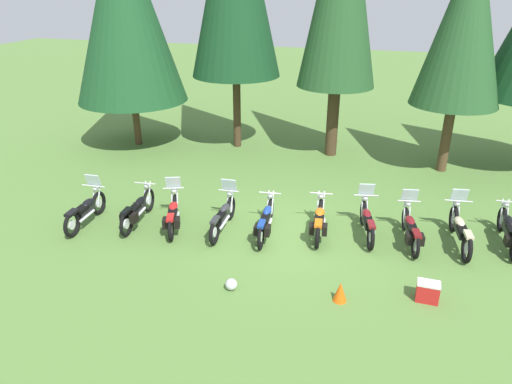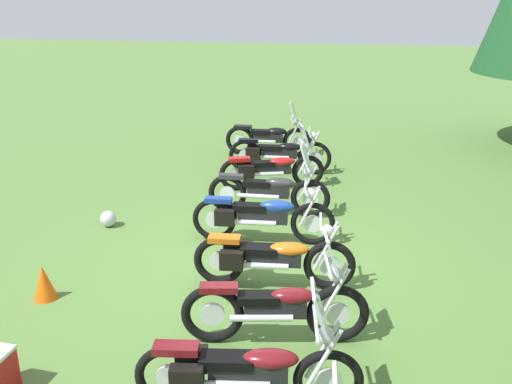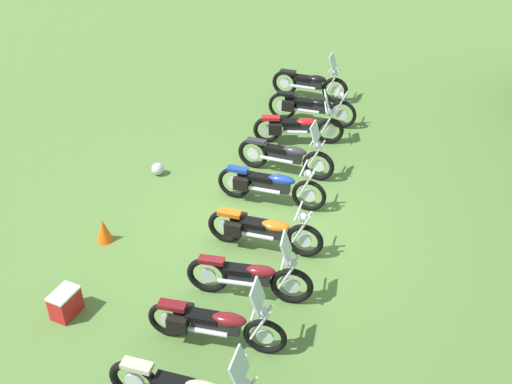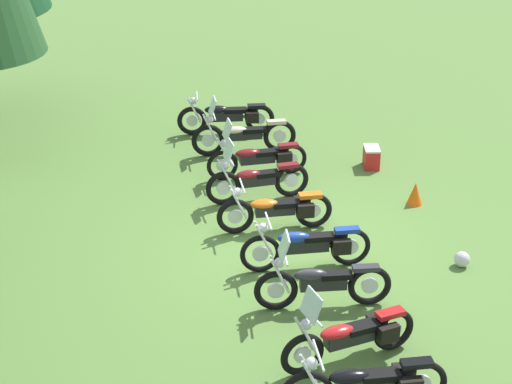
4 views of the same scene
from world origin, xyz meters
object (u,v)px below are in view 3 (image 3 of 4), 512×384
Objects in this scene: dropped_helmet at (158,169)px; motorcycle_7 at (214,323)px; motorcycle_1 at (310,107)px; motorcycle_3 at (287,156)px; picnic_cooler at (65,303)px; motorcycle_5 at (262,229)px; motorcycle_6 at (251,276)px; motorcycle_0 at (311,83)px; traffic_cone at (104,230)px; motorcycle_2 at (297,126)px; motorcycle_4 at (269,185)px.

motorcycle_7 is at bearing 39.35° from dropped_helmet.
motorcycle_3 reaches higher than motorcycle_1.
dropped_helmet is (3.71, -2.42, -0.32)m from motorcycle_1.
dropped_helmet is (-4.42, -0.78, -0.10)m from picnic_cooler.
motorcycle_5 is 3.56m from dropped_helmet.
motorcycle_6 is at bearing -85.04° from motorcycle_1.
motorcycle_0 is at bearing 172.88° from picnic_cooler.
motorcycle_1 is at bearing -75.31° from motorcycle_0.
motorcycle_3 is at bearing 160.94° from picnic_cooler.
motorcycle_6 is (6.61, 1.06, -0.00)m from motorcycle_1.
motorcycle_3 is 2.94m from dropped_helmet.
traffic_cone is (3.62, -2.44, -0.23)m from motorcycle_3.
motorcycle_0 reaches higher than motorcycle_2.
motorcycle_5 is 1.34m from motorcycle_6.
motorcycle_0 is 4.57× the size of traffic_cone.
motorcycle_5 is 1.01× the size of motorcycle_7.
motorcycle_3 is 5.24m from motorcycle_7.
motorcycle_3 is 2.75m from motorcycle_5.
dropped_helmet is at bearing 128.93° from motorcycle_6.
motorcycle_1 is at bearing 94.59° from motorcycle_3.
motorcycle_6 is (1.31, 0.31, 0.02)m from motorcycle_5.
motorcycle_3 reaches higher than motorcycle_5.
motorcycle_2 reaches higher than picnic_cooler.
motorcycle_3 is (1.46, 0.24, 0.02)m from motorcycle_2.
motorcycle_3 is at bearing 94.41° from motorcycle_5.
motorcycle_0 reaches higher than traffic_cone.
motorcycle_0 is 2.61m from motorcycle_2.
motorcycle_2 is at bearing 136.41° from dropped_helmet.
motorcycle_6 is at bearing 50.20° from dropped_helmet.
dropped_helmet is (-2.51, -0.25, -0.10)m from traffic_cone.
motorcycle_0 is 0.98× the size of motorcycle_5.
motorcycle_0 and motorcycle_6 have the same top height.
motorcycle_7 is at bearing -84.34° from motorcycle_3.
dropped_helmet is at bearing 120.42° from motorcycle_7.
traffic_cone is at bearing 161.82° from motorcycle_6.
picnic_cooler is at bearing -161.84° from motorcycle_6.
motorcycle_0 is 9.33m from motorcycle_7.
motorcycle_4 reaches higher than motorcycle_5.
dropped_helmet is (-2.90, -3.48, -0.32)m from motorcycle_6.
motorcycle_6 is 4.54m from dropped_helmet.
traffic_cone is (2.37, -2.50, -0.22)m from motorcycle_4.
motorcycle_5 is 2.50m from motorcycle_7.
picnic_cooler is at bearing -122.97° from motorcycle_2.
motorcycle_1 is 4.49× the size of picnic_cooler.
motorcycle_4 is 2.86m from motorcycle_6.
motorcycle_3 is 1.05× the size of motorcycle_6.
motorcycle_6 is at bearing -98.98° from motorcycle_2.
motorcycle_0 is 4.22× the size of picnic_cooler.
motorcycle_1 is at bearing 87.85° from motorcycle_7.
motorcycle_7 is 2.59m from picnic_cooler.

